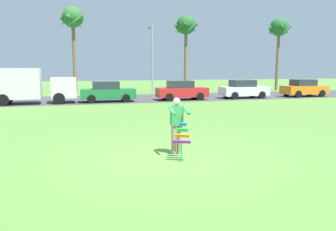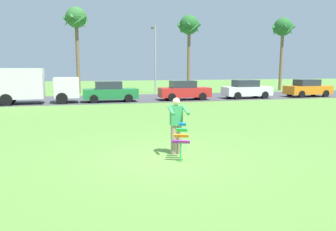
{
  "view_description": "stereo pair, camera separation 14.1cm",
  "coord_description": "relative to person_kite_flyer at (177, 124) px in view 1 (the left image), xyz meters",
  "views": [
    {
      "loc": [
        -2.27,
        -8.74,
        2.6
      ],
      "look_at": [
        0.48,
        1.33,
        1.05
      ],
      "focal_mm": 33.91,
      "sensor_mm": 36.0,
      "label": 1
    },
    {
      "loc": [
        -2.13,
        -8.78,
        2.6
      ],
      "look_at": [
        0.48,
        1.33,
        1.05
      ],
      "focal_mm": 33.91,
      "sensor_mm": 36.0,
      "label": 2
    }
  ],
  "objects": [
    {
      "name": "ground_plane",
      "position": [
        -0.48,
        -0.3,
        -0.95
      ],
      "size": [
        120.0,
        120.0,
        0.0
      ],
      "primitive_type": "plane",
      "color": "#568438"
    },
    {
      "name": "road_strip",
      "position": [
        -0.48,
        18.48,
        -0.95
      ],
      "size": [
        120.0,
        8.0,
        0.01
      ],
      "primitive_type": "cube",
      "color": "#424247",
      "rests_on": "ground"
    },
    {
      "name": "person_kite_flyer",
      "position": [
        0.0,
        0.0,
        0.0
      ],
      "size": [
        0.54,
        0.66,
        1.73
      ],
      "color": "gray",
      "rests_on": "ground"
    },
    {
      "name": "kite_held",
      "position": [
        -0.04,
        -0.64,
        -0.27
      ],
      "size": [
        0.58,
        0.72,
        1.04
      ],
      "color": "blue",
      "rests_on": "ground"
    },
    {
      "name": "parked_truck_white_box",
      "position": [
        -6.92,
        16.08,
        0.46
      ],
      "size": [
        6.77,
        2.29,
        2.62
      ],
      "color": "silver",
      "rests_on": "ground"
    },
    {
      "name": "parked_car_green",
      "position": [
        -0.8,
        16.08,
        -0.18
      ],
      "size": [
        4.21,
        1.85,
        1.6
      ],
      "color": "#1E7238",
      "rests_on": "ground"
    },
    {
      "name": "parked_car_red",
      "position": [
        5.27,
        16.08,
        -0.18
      ],
      "size": [
        4.21,
        1.86,
        1.6
      ],
      "color": "red",
      "rests_on": "ground"
    },
    {
      "name": "parked_car_white",
      "position": [
        10.99,
        16.08,
        -0.18
      ],
      "size": [
        4.21,
        1.86,
        1.6
      ],
      "color": "white",
      "rests_on": "ground"
    },
    {
      "name": "parked_car_orange",
      "position": [
        17.21,
        16.08,
        -0.18
      ],
      "size": [
        4.24,
        1.92,
        1.6
      ],
      "color": "orange",
      "rests_on": "ground"
    },
    {
      "name": "palm_tree_right_near",
      "position": [
        -3.34,
        25.49,
        6.4
      ],
      "size": [
        2.58,
        2.71,
        8.79
      ],
      "color": "brown",
      "rests_on": "ground"
    },
    {
      "name": "palm_tree_centre_far",
      "position": [
        8.6,
        25.06,
        6.04
      ],
      "size": [
        2.58,
        2.71,
        8.4
      ],
      "color": "brown",
      "rests_on": "ground"
    },
    {
      "name": "palm_tree_far_left",
      "position": [
        19.89,
        24.42,
        6.1
      ],
      "size": [
        2.58,
        2.71,
        8.46
      ],
      "color": "brown",
      "rests_on": "ground"
    },
    {
      "name": "streetlight_pole",
      "position": [
        4.47,
        23.82,
        3.05
      ],
      "size": [
        0.24,
        1.65,
        7.0
      ],
      "color": "#9E9EA3",
      "rests_on": "ground"
    }
  ]
}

